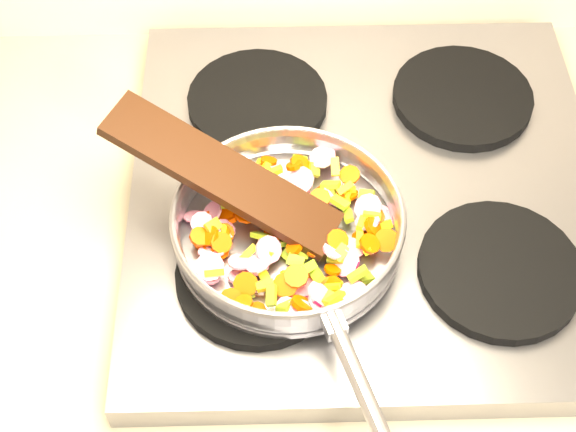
{
  "coord_description": "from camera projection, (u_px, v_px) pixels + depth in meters",
  "views": [
    {
      "loc": [
        -0.82,
        1.03,
        1.73
      ],
      "look_at": [
        -0.8,
        1.57,
        1.0
      ],
      "focal_mm": 50.0,
      "sensor_mm": 36.0,
      "label": 1
    }
  ],
  "objects": [
    {
      "name": "cooktop",
      "position": [
        367.0,
        192.0,
        1.03
      ],
      "size": [
        0.6,
        0.6,
        0.04
      ],
      "primitive_type": "cube",
      "color": "#939399",
      "rests_on": "counter_top"
    },
    {
      "name": "grate_fl",
      "position": [
        258.0,
        275.0,
        0.92
      ],
      "size": [
        0.19,
        0.19,
        0.02
      ],
      "primitive_type": "cylinder",
      "color": "black",
      "rests_on": "cooktop"
    },
    {
      "name": "grate_fr",
      "position": [
        500.0,
        270.0,
        0.93
      ],
      "size": [
        0.19,
        0.19,
        0.02
      ],
      "primitive_type": "cylinder",
      "color": "black",
      "rests_on": "cooktop"
    },
    {
      "name": "grate_bl",
      "position": [
        257.0,
        101.0,
        1.09
      ],
      "size": [
        0.19,
        0.19,
        0.02
      ],
      "primitive_type": "cylinder",
      "color": "black",
      "rests_on": "cooktop"
    },
    {
      "name": "wooden_spatula",
      "position": [
        222.0,
        175.0,
        0.92
      ],
      "size": [
        0.28,
        0.18,
        0.1
      ],
      "primitive_type": "cube",
      "rotation": [
        0.0,
        -0.3,
        2.68
      ],
      "color": "black",
      "rests_on": "saute_pan"
    },
    {
      "name": "vegetable_heap",
      "position": [
        287.0,
        233.0,
        0.92
      ],
      "size": [
        0.26,
        0.26,
        0.05
      ],
      "color": "#C6134D",
      "rests_on": "saute_pan"
    },
    {
      "name": "saute_pan",
      "position": [
        289.0,
        226.0,
        0.92
      ],
      "size": [
        0.3,
        0.46,
        0.05
      ],
      "rotation": [
        0.0,
        0.0,
        0.31
      ],
      "color": "#9E9EA5",
      "rests_on": "grate_fl"
    },
    {
      "name": "grate_br",
      "position": [
        462.0,
        97.0,
        1.09
      ],
      "size": [
        0.19,
        0.19,
        0.02
      ],
      "primitive_type": "cylinder",
      "color": "black",
      "rests_on": "cooktop"
    }
  ]
}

